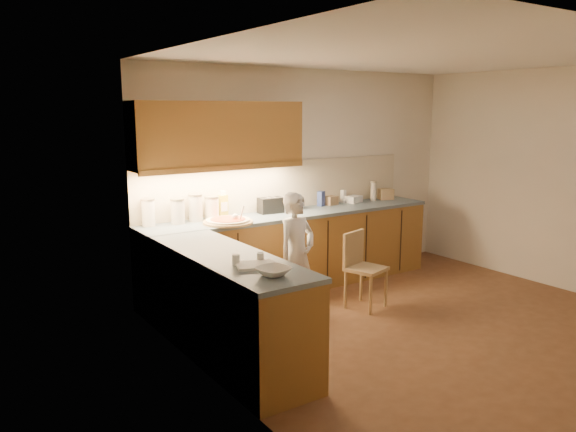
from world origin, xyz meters
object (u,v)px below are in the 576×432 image
object	(u,v)px
wooden_chair	(361,264)
child	(297,256)
toaster	(271,205)
oil_jug	(223,205)
pizza_on_board	(228,221)

from	to	relation	value
wooden_chair	child	bearing A→B (deg)	152.96
wooden_chair	toaster	world-z (taller)	toaster
child	oil_jug	distance (m)	1.11
wooden_chair	toaster	distance (m)	1.29
child	oil_jug	bearing A→B (deg)	95.57
child	pizza_on_board	bearing A→B (deg)	109.62
wooden_chair	oil_jug	size ratio (longest dim) A/B	2.71
wooden_chair	toaster	bearing A→B (deg)	97.54
child	wooden_chair	bearing A→B (deg)	-23.06
pizza_on_board	oil_jug	bearing A→B (deg)	72.21
child	oil_jug	size ratio (longest dim) A/B	4.30
wooden_chair	toaster	xyz separation A→B (m)	(-0.47, 1.07, 0.54)
toaster	wooden_chair	bearing A→B (deg)	-61.96
oil_jug	toaster	distance (m)	0.60
pizza_on_board	child	world-z (taller)	child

